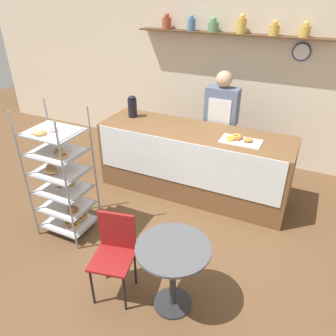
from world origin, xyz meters
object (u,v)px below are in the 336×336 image
(pastry_rack, at_px, (62,180))
(cafe_table, at_px, (173,263))
(donut_tray_counter, at_px, (240,139))
(coffee_carafe, at_px, (132,107))
(cafe_chair, at_px, (115,247))
(person_worker, at_px, (220,123))

(pastry_rack, xyz_separation_m, cafe_table, (1.62, -0.44, -0.19))
(pastry_rack, distance_m, donut_tray_counter, 2.23)
(coffee_carafe, bearing_deg, pastry_rack, -91.04)
(cafe_table, height_order, coffee_carafe, coffee_carafe)
(donut_tray_counter, bearing_deg, cafe_table, -92.37)
(coffee_carafe, bearing_deg, cafe_chair, -64.18)
(pastry_rack, height_order, person_worker, person_worker)
(donut_tray_counter, bearing_deg, coffee_carafe, 174.49)
(pastry_rack, height_order, cafe_table, pastry_rack)
(coffee_carafe, relative_size, donut_tray_counter, 0.63)
(coffee_carafe, distance_m, donut_tray_counter, 1.68)
(donut_tray_counter, bearing_deg, pastry_rack, -140.00)
(person_worker, bearing_deg, coffee_carafe, -159.82)
(cafe_chair, xyz_separation_m, donut_tray_counter, (0.67, 1.92, 0.46))
(person_worker, distance_m, cafe_table, 2.54)
(cafe_table, bearing_deg, coffee_carafe, 128.10)
(coffee_carafe, height_order, donut_tray_counter, coffee_carafe)
(pastry_rack, bearing_deg, cafe_chair, -25.31)
(person_worker, relative_size, cafe_chair, 1.94)
(pastry_rack, bearing_deg, cafe_table, -15.33)
(cafe_table, bearing_deg, pastry_rack, 164.67)
(pastry_rack, height_order, cafe_chair, pastry_rack)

